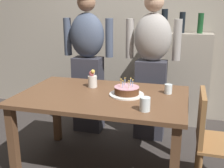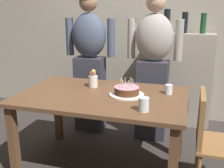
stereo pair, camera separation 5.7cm
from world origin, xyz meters
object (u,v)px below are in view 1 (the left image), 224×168
object	(u,v)px
person_woman_cardigan	(152,65)
dining_chair	(213,136)
water_glass_far	(168,89)
flower_vase	(92,79)
person_man_bearded	(88,61)
birthday_cake	(127,91)
water_glass_near	(145,104)

from	to	relation	value
person_woman_cardigan	dining_chair	xyz separation A→B (m)	(0.62, -0.91, -0.36)
water_glass_far	person_woman_cardigan	xyz separation A→B (m)	(-0.23, 0.60, 0.09)
water_glass_far	dining_chair	xyz separation A→B (m)	(0.38, -0.32, -0.27)
flower_vase	dining_chair	world-z (taller)	flower_vase
person_man_bearded	person_woman_cardigan	xyz separation A→B (m)	(0.76, 0.00, 0.00)
person_man_bearded	dining_chair	xyz separation A→B (m)	(1.38, -0.91, -0.36)
birthday_cake	water_glass_far	distance (m)	0.38
birthday_cake	water_glass_far	bearing A→B (deg)	22.26
water_glass_far	person_woman_cardigan	distance (m)	0.65
flower_vase	person_woman_cardigan	size ratio (longest dim) A/B	0.11
person_woman_cardigan	water_glass_near	bearing A→B (deg)	95.03
person_man_bearded	water_glass_far	bearing A→B (deg)	149.06
flower_vase	person_woman_cardigan	world-z (taller)	person_woman_cardigan
water_glass_near	person_man_bearded	world-z (taller)	person_man_bearded
flower_vase	birthday_cake	bearing A→B (deg)	-22.69
person_woman_cardigan	dining_chair	distance (m)	1.16
birthday_cake	person_man_bearded	distance (m)	0.98
birthday_cake	person_woman_cardigan	world-z (taller)	person_woman_cardigan
dining_chair	person_woman_cardigan	bearing A→B (deg)	34.03
water_glass_near	person_man_bearded	size ratio (longest dim) A/B	0.06
flower_vase	person_man_bearded	distance (m)	0.64
birthday_cake	person_man_bearded	world-z (taller)	person_man_bearded
water_glass_far	dining_chair	distance (m)	0.56
water_glass_near	flower_vase	size ratio (longest dim) A/B	0.59
water_glass_near	person_man_bearded	xyz separation A→B (m)	(-0.86, 1.08, 0.08)
birthday_cake	dining_chair	xyz separation A→B (m)	(0.74, -0.17, -0.26)
water_glass_far	person_man_bearded	world-z (taller)	person_man_bearded
person_man_bearded	dining_chair	bearing A→B (deg)	146.48
water_glass_far	dining_chair	size ratio (longest dim) A/B	0.10
birthday_cake	water_glass_far	xyz separation A→B (m)	(0.35, 0.14, 0.01)
water_glass_near	person_woman_cardigan	distance (m)	1.09
flower_vase	dining_chair	size ratio (longest dim) A/B	0.21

